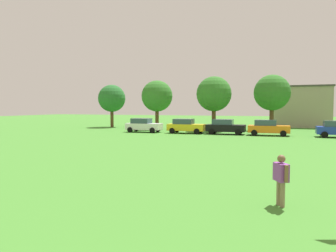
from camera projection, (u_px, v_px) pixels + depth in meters
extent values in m
plane|color=#42842D|center=(206.00, 139.00, 30.28)|extent=(160.00, 160.00, 0.00)
cylinder|color=#8C7259|center=(283.00, 195.00, 9.86)|extent=(0.15, 0.15, 0.79)
cylinder|color=#8C7259|center=(279.00, 193.00, 10.10)|extent=(0.15, 0.15, 0.79)
cube|color=purple|center=(281.00, 172.00, 9.94)|extent=(0.51, 0.60, 0.56)
cylinder|color=brown|center=(286.00, 174.00, 9.62)|extent=(0.11, 0.11, 0.53)
cylinder|color=brown|center=(276.00, 170.00, 10.26)|extent=(0.11, 0.11, 0.53)
sphere|color=brown|center=(281.00, 159.00, 9.92)|extent=(0.25, 0.25, 0.25)
cube|color=white|center=(144.00, 126.00, 38.99)|extent=(4.30, 1.80, 0.76)
cube|color=#334756|center=(141.00, 121.00, 39.07)|extent=(2.24, 1.58, 0.60)
cylinder|color=black|center=(158.00, 129.00, 39.38)|extent=(0.64, 0.22, 0.64)
cylinder|color=black|center=(152.00, 130.00, 37.68)|extent=(0.64, 0.22, 0.64)
cylinder|color=black|center=(136.00, 129.00, 40.35)|extent=(0.64, 0.22, 0.64)
cylinder|color=black|center=(130.00, 130.00, 38.66)|extent=(0.64, 0.22, 0.64)
cube|color=yellow|center=(186.00, 127.00, 37.34)|extent=(4.30, 1.80, 0.76)
cube|color=#334756|center=(184.00, 121.00, 37.41)|extent=(2.24, 1.58, 0.60)
cylinder|color=black|center=(200.00, 130.00, 37.72)|extent=(0.64, 0.22, 0.64)
cylinder|color=black|center=(197.00, 131.00, 36.03)|extent=(0.64, 0.22, 0.64)
cylinder|color=black|center=(177.00, 130.00, 38.70)|extent=(0.64, 0.22, 0.64)
cylinder|color=black|center=(172.00, 131.00, 37.00)|extent=(0.64, 0.22, 0.64)
cube|color=black|center=(226.00, 128.00, 36.02)|extent=(4.30, 1.80, 0.76)
cube|color=#334756|center=(223.00, 122.00, 36.09)|extent=(2.24, 1.58, 0.60)
cylinder|color=black|center=(240.00, 131.00, 36.40)|extent=(0.64, 0.22, 0.64)
cylinder|color=black|center=(238.00, 132.00, 34.71)|extent=(0.64, 0.22, 0.64)
cylinder|color=black|center=(214.00, 131.00, 37.37)|extent=(0.64, 0.22, 0.64)
cylinder|color=black|center=(211.00, 132.00, 35.68)|extent=(0.64, 0.22, 0.64)
cube|color=orange|center=(269.00, 129.00, 34.45)|extent=(4.30, 1.80, 0.76)
cube|color=#334756|center=(266.00, 123.00, 34.52)|extent=(2.24, 1.58, 0.60)
cylinder|color=black|center=(283.00, 132.00, 34.84)|extent=(0.64, 0.22, 0.64)
cylinder|color=black|center=(283.00, 134.00, 33.14)|extent=(0.64, 0.22, 0.64)
cylinder|color=black|center=(255.00, 132.00, 35.81)|extent=(0.64, 0.22, 0.64)
cylinder|color=black|center=(254.00, 133.00, 34.11)|extent=(0.64, 0.22, 0.64)
cube|color=#334756|center=(336.00, 124.00, 32.28)|extent=(2.24, 1.58, 0.60)
cylinder|color=black|center=(322.00, 133.00, 33.56)|extent=(0.64, 0.22, 0.64)
cylinder|color=black|center=(325.00, 135.00, 31.87)|extent=(0.64, 0.22, 0.64)
cylinder|color=brown|center=(112.00, 118.00, 48.88)|extent=(0.48, 0.48, 2.62)
sphere|color=#286B2D|center=(112.00, 98.00, 48.70)|extent=(4.13, 4.13, 4.13)
cylinder|color=brown|center=(157.00, 119.00, 44.77)|extent=(0.51, 0.51, 2.74)
sphere|color=#337528|center=(157.00, 96.00, 44.57)|extent=(4.33, 4.33, 4.33)
cylinder|color=brown|center=(214.00, 120.00, 41.16)|extent=(0.52, 0.52, 2.84)
sphere|color=#337528|center=(214.00, 94.00, 40.96)|extent=(4.48, 4.48, 4.48)
cylinder|color=brown|center=(271.00, 119.00, 41.72)|extent=(0.54, 0.54, 2.95)
sphere|color=#337528|center=(272.00, 93.00, 41.51)|extent=(4.66, 4.66, 4.66)
cube|color=tan|center=(301.00, 107.00, 49.31)|extent=(8.04, 6.37, 6.01)
cube|color=#4C4742|center=(302.00, 87.00, 49.12)|extent=(8.36, 6.62, 0.24)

